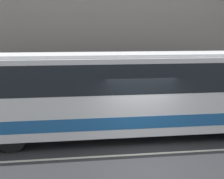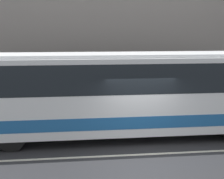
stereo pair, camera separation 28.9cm
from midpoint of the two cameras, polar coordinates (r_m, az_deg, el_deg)
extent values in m
plane|color=#2D2D30|center=(10.85, 5.37, -11.69)|extent=(60.00, 60.00, 0.00)
cube|color=gray|center=(15.85, 0.80, -4.23)|extent=(60.00, 2.77, 0.14)
cube|color=#2D2B28|center=(16.91, 0.08, 1.30)|extent=(60.00, 0.06, 2.80)
cube|color=beige|center=(10.85, 5.37, -11.67)|extent=(54.00, 0.14, 0.01)
cube|color=white|center=(12.06, -0.12, -0.65)|extent=(12.37, 2.46, 2.82)
cube|color=#1E5999|center=(12.25, -0.12, -4.61)|extent=(12.31, 2.48, 0.45)
cube|color=black|center=(11.95, -0.13, 2.63)|extent=(12.00, 2.48, 1.07)
cube|color=white|center=(11.87, -0.13, 6.35)|extent=(10.51, 2.09, 0.12)
cylinder|color=black|center=(14.67, 17.32, -4.05)|extent=(1.07, 0.28, 1.07)
cylinder|color=black|center=(11.42, -18.67, -8.23)|extent=(1.07, 0.28, 1.07)
cylinder|color=black|center=(13.43, -17.06, -5.35)|extent=(1.07, 0.28, 1.07)
camera|label=1|loc=(0.14, -90.69, -0.13)|focal=50.00mm
camera|label=2|loc=(0.14, 89.31, 0.13)|focal=50.00mm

